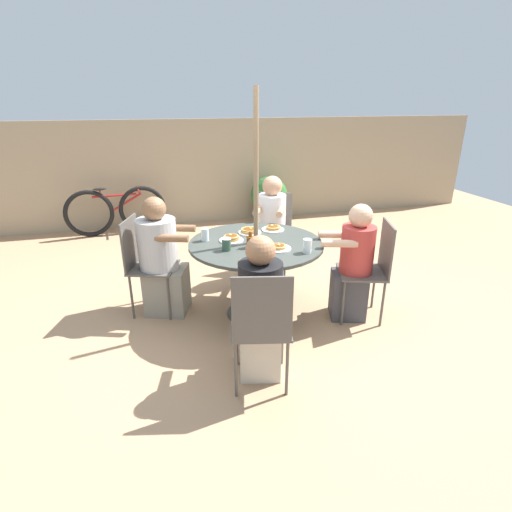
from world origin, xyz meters
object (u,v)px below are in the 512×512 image
object	(u,v)px
diner_east	(162,262)
drinking_glass_b	(205,235)
patio_chair_west	(372,265)
pancake_plate_b	(250,231)
patio_chair_south	(261,323)
diner_north	(271,231)
syrup_bottle	(250,241)
pancake_plate_d	(232,239)
diner_west	(353,266)
patio_table	(256,254)
pancake_plate_a	(278,248)
patio_chair_north	(274,228)
diner_south	(260,313)
pancake_plate_c	(273,229)
potted_shrub	(269,198)
coffee_cup	(226,244)
patio_chair_east	(144,260)
drinking_glass_a	(307,246)
bicycle	(117,211)

from	to	relation	value
diner_east	drinking_glass_b	size ratio (longest dim) A/B	9.75
patio_chair_west	pancake_plate_b	world-z (taller)	patio_chair_west
drinking_glass_b	patio_chair_south	bearing A→B (deg)	-80.39
diner_north	syrup_bottle	xyz separation A→B (m)	(-0.49, -0.95, 0.25)
diner_east	pancake_plate_d	xyz separation A→B (m)	(0.66, -0.20, 0.25)
diner_west	syrup_bottle	xyz separation A→B (m)	(-0.96, 0.16, 0.28)
pancake_plate_b	drinking_glass_b	size ratio (longest dim) A/B	1.89
patio_table	pancake_plate_a	bearing A→B (deg)	-56.53
patio_table	patio_chair_north	xyz separation A→B (m)	(0.48, 0.99, -0.09)
patio_chair_north	pancake_plate_a	distance (m)	1.28
patio_chair_south	pancake_plate_d	bearing A→B (deg)	101.36
diner_south	drinking_glass_b	size ratio (longest dim) A/B	9.51
patio_table	pancake_plate_c	world-z (taller)	pancake_plate_c
patio_table	pancake_plate_d	world-z (taller)	pancake_plate_d
diner_west	pancake_plate_c	bearing A→B (deg)	63.94
pancake_plate_a	drinking_glass_b	world-z (taller)	drinking_glass_b
pancake_plate_b	patio_chair_south	bearing A→B (deg)	-100.62
diner_west	syrup_bottle	size ratio (longest dim) A/B	7.52
pancake_plate_d	patio_chair_south	bearing A→B (deg)	-91.49
drinking_glass_b	potted_shrub	world-z (taller)	drinking_glass_b
diner_east	coffee_cup	world-z (taller)	diner_east
patio_chair_east	patio_chair_west	bearing A→B (deg)	90.56
diner_north	drinking_glass_b	size ratio (longest dim) A/B	10.02
patio_chair_north	diner_north	xyz separation A→B (m)	(-0.08, -0.16, 0.02)
patio_table	pancake_plate_a	world-z (taller)	pancake_plate_a
diner_west	drinking_glass_a	distance (m)	0.59
patio_table	drinking_glass_b	xyz separation A→B (m)	(-0.45, 0.17, 0.18)
pancake_plate_d	patio_chair_west	bearing A→B (deg)	-18.67
drinking_glass_a	patio_table	bearing A→B (deg)	134.72
coffee_cup	bicycle	world-z (taller)	coffee_cup
patio_chair_south	pancake_plate_b	world-z (taller)	patio_chair_south
pancake_plate_c	syrup_bottle	xyz separation A→B (m)	(-0.34, -0.43, 0.04)
diner_west	pancake_plate_d	size ratio (longest dim) A/B	4.99
pancake_plate_a	pancake_plate_b	distance (m)	0.52
patio_chair_east	diner_east	size ratio (longest dim) A/B	0.82
patio_chair_east	drinking_glass_b	size ratio (longest dim) A/B	7.98
drinking_glass_a	pancake_plate_c	bearing A→B (deg)	98.74
diner_south	coffee_cup	xyz separation A→B (m)	(-0.10, 0.76, 0.28)
patio_chair_west	coffee_cup	size ratio (longest dim) A/B	8.61
diner_east	pancake_plate_b	bearing A→B (deg)	107.75
patio_chair_north	drinking_glass_a	distance (m)	1.39
pancake_plate_d	bicycle	world-z (taller)	pancake_plate_d
diner_west	pancake_plate_b	size ratio (longest dim) A/B	4.99
patio_chair_east	pancake_plate_c	size ratio (longest dim) A/B	4.22
patio_chair_west	patio_chair_north	bearing A→B (deg)	40.83
patio_table	pancake_plate_d	bearing A→B (deg)	156.06
diner_north	patio_chair_north	bearing A→B (deg)	-90.00
diner_west	drinking_glass_b	distance (m)	1.43
diner_west	patio_chair_south	bearing A→B (deg)	142.81
patio_chair_south	drinking_glass_b	bearing A→B (deg)	112.45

